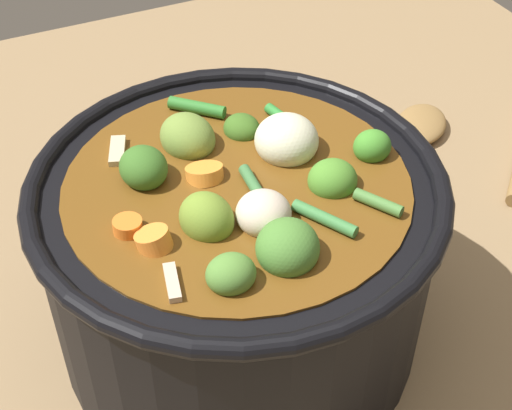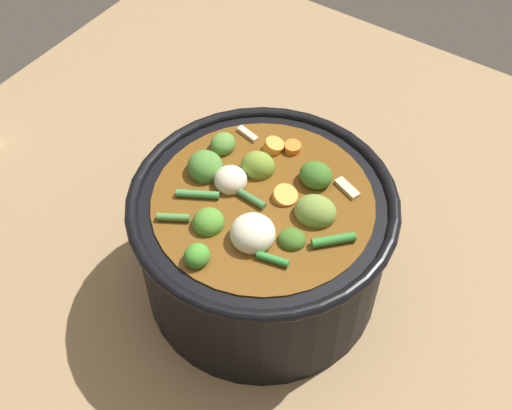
{
  "view_description": "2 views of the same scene",
  "coord_description": "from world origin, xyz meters",
  "views": [
    {
      "loc": [
        -0.36,
        0.15,
        0.48
      ],
      "look_at": [
        -0.02,
        -0.01,
        0.14
      ],
      "focal_mm": 52.82,
      "sensor_mm": 36.0,
      "label": 1
    },
    {
      "loc": [
        0.24,
        -0.37,
        0.67
      ],
      "look_at": [
        -0.01,
        -0.0,
        0.14
      ],
      "focal_mm": 45.81,
      "sensor_mm": 36.0,
      "label": 2
    }
  ],
  "objects": [
    {
      "name": "ground_plane",
      "position": [
        0.0,
        0.0,
        0.0
      ],
      "size": [
        1.1,
        1.1,
        0.0
      ],
      "primitive_type": "plane",
      "color": "#8C704C"
    },
    {
      "name": "cooking_pot",
      "position": [
        -0.0,
        -0.0,
        0.08
      ],
      "size": [
        0.29,
        0.29,
        0.18
      ],
      "color": "black",
      "rests_on": "ground_plane"
    },
    {
      "name": "wooden_spoon",
      "position": [
        0.13,
        -0.31,
        0.01
      ],
      "size": [
        0.19,
        0.19,
        0.02
      ],
      "color": "olive",
      "rests_on": "ground_plane"
    }
  ]
}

